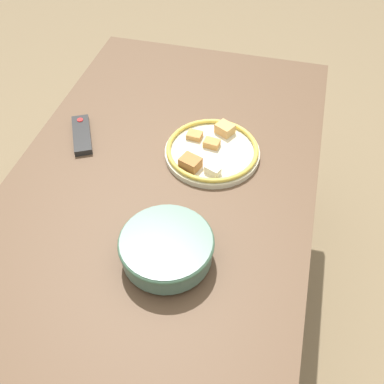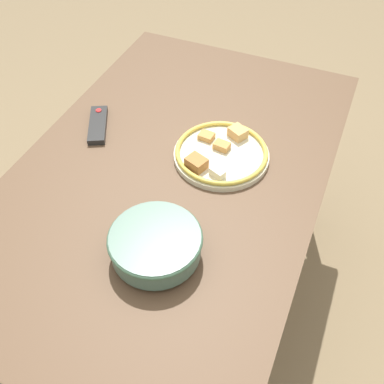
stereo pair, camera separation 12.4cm
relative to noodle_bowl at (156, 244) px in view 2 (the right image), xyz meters
The scene contains 5 objects.
ground_plane 0.84m from the noodle_bowl, 18.04° to the left, with size 8.00×8.00×0.00m, color #7F6B4C.
dining_table 0.34m from the noodle_bowl, 18.04° to the left, with size 1.43×0.90×0.73m.
noodle_bowl is the anchor object (origin of this frame).
food_plate 0.41m from the noodle_bowl, ahead, with size 0.30×0.30×0.05m.
tv_remote 0.56m from the noodle_bowl, 46.36° to the left, with size 0.19×0.13×0.02m.
Camera 2 is at (-0.87, -0.44, 1.69)m, focal length 42.00 mm.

